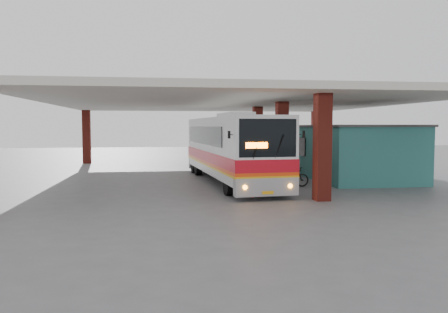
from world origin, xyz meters
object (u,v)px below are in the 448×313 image
motorcycle (290,177)px  red_chair (296,171)px  pedestrian (255,179)px  coach_bus (230,148)px

motorcycle → red_chair: 4.86m
pedestrian → red_chair: bearing=-137.0°
pedestrian → red_chair: 8.54m
coach_bus → red_chair: size_ratio=17.95×
coach_bus → pedestrian: coach_bus is taller
coach_bus → pedestrian: (0.26, -5.17, -1.08)m
coach_bus → red_chair: coach_bus is taller
coach_bus → red_chair: 5.19m
motorcycle → pedestrian: (-2.39, -2.93, 0.26)m
pedestrian → coach_bus: bearing=-105.1°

